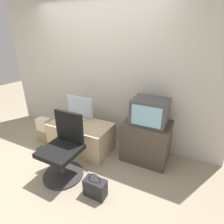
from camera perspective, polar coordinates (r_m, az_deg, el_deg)
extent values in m
plane|color=tan|center=(2.89, -16.98, -19.17)|extent=(12.00, 12.00, 0.00)
cube|color=beige|center=(3.28, -3.69, 12.56)|extent=(4.40, 0.05, 2.60)
cube|color=#CCB289|center=(3.25, -9.96, -7.75)|extent=(1.09, 0.61, 0.50)
cube|color=#4C4238|center=(2.96, 11.06, -9.18)|extent=(0.73, 0.52, 0.68)
cylinder|color=silver|center=(3.29, -10.19, -2.20)|extent=(0.21, 0.21, 0.02)
cylinder|color=silver|center=(3.27, -10.24, -1.52)|extent=(0.10, 0.10, 0.07)
cube|color=silver|center=(3.20, -10.43, 1.81)|extent=(0.53, 0.01, 0.37)
cube|color=silver|center=(3.19, -10.49, 1.77)|extent=(0.50, 0.02, 0.34)
cube|color=silver|center=(3.09, -13.26, -4.20)|extent=(0.30, 0.13, 0.01)
ellipsoid|color=silver|center=(2.95, -10.02, -5.15)|extent=(0.06, 0.03, 0.03)
cube|color=#474747|center=(2.69, 12.30, 0.22)|extent=(0.53, 0.42, 0.39)
cube|color=#8CC6E5|center=(2.51, 11.09, -1.40)|extent=(0.43, 0.01, 0.31)
cylinder|color=#333333|center=(2.86, -15.53, -19.04)|extent=(0.59, 0.59, 0.03)
cylinder|color=#4C4C51|center=(2.73, -15.99, -15.89)|extent=(0.05, 0.05, 0.37)
cube|color=black|center=(2.60, -16.53, -12.08)|extent=(0.51, 0.51, 0.07)
cube|color=black|center=(2.61, -13.80, -4.70)|extent=(0.46, 0.05, 0.47)
cube|color=#A3845B|center=(3.71, -20.90, -7.17)|extent=(0.27, 0.17, 0.24)
cube|color=beige|center=(3.60, -21.44, -3.79)|extent=(0.25, 0.16, 0.24)
cube|color=#232328|center=(2.44, -5.50, -23.42)|extent=(0.29, 0.15, 0.25)
torus|color=#232328|center=(2.34, -5.63, -21.06)|extent=(0.17, 0.01, 0.17)
cube|color=#2D6638|center=(3.53, -21.80, -11.02)|extent=(0.19, 0.12, 0.02)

